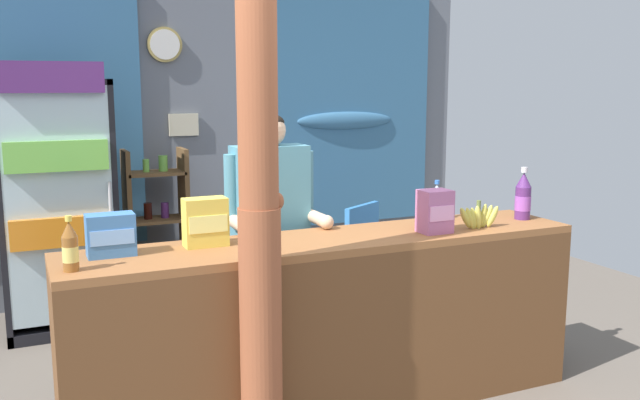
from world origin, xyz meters
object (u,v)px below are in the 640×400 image
timber_post (259,219)px  soda_bottle_grape_soda (523,197)px  shopkeeper (271,215)px  banana_bunch (478,217)px  snack_box_instant_noodle (205,222)px  soda_bottle_water (437,203)px  snack_box_wafer (435,211)px  bottle_shelf_rack (157,225)px  snack_box_biscuit (111,235)px  soda_bottle_iced_tea (70,248)px  drink_fridge (57,187)px  plastic_lawn_chair (347,251)px  stall_counter (340,312)px

timber_post → soda_bottle_grape_soda: timber_post is taller
shopkeeper → banana_bunch: size_ratio=5.62×
snack_box_instant_noodle → soda_bottle_water: bearing=4.1°
snack_box_instant_noodle → snack_box_wafer: snack_box_instant_noodle is taller
timber_post → snack_box_wafer: 1.12m
bottle_shelf_rack → snack_box_biscuit: bearing=-106.1°
soda_bottle_water → soda_bottle_iced_tea: 2.09m
drink_fridge → shopkeeper: size_ratio=1.19×
banana_bunch → drink_fridge: bearing=136.5°
bottle_shelf_rack → snack_box_wafer: size_ratio=5.32×
drink_fridge → shopkeeper: (1.06, -1.39, -0.03)m
snack_box_wafer → soda_bottle_water: bearing=54.8°
soda_bottle_water → snack_box_biscuit: soda_bottle_water is taller
plastic_lawn_chair → snack_box_instant_noodle: size_ratio=3.58×
plastic_lawn_chair → banana_bunch: 1.52m
snack_box_instant_noodle → drink_fridge: bearing=108.2°
soda_bottle_water → snack_box_wafer: soda_bottle_water is taller
snack_box_wafer → snack_box_biscuit: snack_box_wafer is taller
drink_fridge → soda_bottle_grape_soda: drink_fridge is taller
timber_post → snack_box_biscuit: size_ratio=11.00×
stall_counter → soda_bottle_grape_soda: (1.25, 0.10, 0.50)m
snack_box_wafer → drink_fridge: bearing=132.2°
shopkeeper → banana_bunch: (1.01, -0.59, 0.01)m
stall_counter → timber_post: 0.82m
shopkeeper → snack_box_biscuit: (-0.93, -0.39, 0.05)m
soda_bottle_grape_soda → snack_box_wafer: size_ratio=1.34×
plastic_lawn_chair → timber_post: bearing=-127.2°
drink_fridge → snack_box_biscuit: bearing=-85.9°
bottle_shelf_rack → banana_bunch: (1.34, -2.29, 0.36)m
soda_bottle_water → snack_box_instant_noodle: snack_box_instant_noodle is taller
plastic_lawn_chair → snack_box_biscuit: 2.30m
soda_bottle_grape_soda → snack_box_instant_noodle: soda_bottle_grape_soda is taller
soda_bottle_grape_soda → banana_bunch: (-0.39, -0.10, -0.07)m
shopkeeper → snack_box_biscuit: size_ratio=7.20×
soda_bottle_grape_soda → soda_bottle_iced_tea: 2.54m
soda_bottle_grape_soda → soda_bottle_iced_tea: soda_bottle_grape_soda is taller
banana_bunch → soda_bottle_water: bearing=103.6°
soda_bottle_iced_tea → bottle_shelf_rack: bearing=70.8°
stall_counter → shopkeeper: shopkeeper is taller
plastic_lawn_chair → banana_bunch: bearing=-86.2°
stall_counter → bottle_shelf_rack: bottle_shelf_rack is taller
drink_fridge → soda_bottle_water: size_ratio=8.03×
timber_post → drink_fridge: bearing=107.6°
shopkeeper → soda_bottle_iced_tea: 1.28m
bottle_shelf_rack → shopkeeper: 1.78m
timber_post → drink_fridge: 2.34m
soda_bottle_iced_tea → snack_box_biscuit: soda_bottle_iced_tea is taller
stall_counter → soda_bottle_iced_tea: size_ratio=11.42×
soda_bottle_grape_soda → soda_bottle_water: bearing=156.4°
timber_post → bottle_shelf_rack: timber_post is taller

